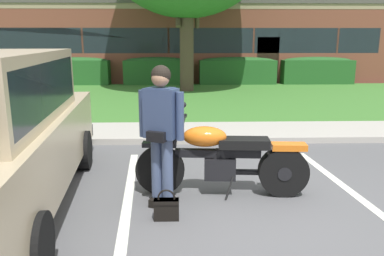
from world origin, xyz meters
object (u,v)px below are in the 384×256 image
at_px(hedge_left, 76,71).
at_px(hedge_right, 317,70).
at_px(handbag, 166,207).
at_px(hedge_center_right, 237,70).
at_px(motorcycle, 228,158).
at_px(hedge_center_left, 157,71).
at_px(rider_person, 161,126).
at_px(brick_building, 172,42).

xyz_separation_m(hedge_left, hedge_right, (10.72, 0.00, 0.00)).
xyz_separation_m(handbag, hedge_center_right, (2.68, 13.12, 0.51)).
xyz_separation_m(motorcycle, hedge_center_left, (-1.66, 12.41, 0.16)).
relative_size(rider_person, hedge_right, 0.54).
relative_size(hedge_center_left, hedge_center_right, 0.85).
distance_m(rider_person, hedge_center_right, 13.03).
relative_size(handbag, hedge_right, 0.11).
xyz_separation_m(motorcycle, handbag, (-0.77, -0.71, -0.34)).
height_order(hedge_center_right, hedge_right, same).
distance_m(rider_person, hedge_center_left, 12.76).
bearing_deg(hedge_center_left, hedge_left, 180.00).
xyz_separation_m(motorcycle, brick_building, (-1.13, 18.52, 1.38)).
distance_m(rider_person, hedge_left, 13.47).
height_order(handbag, hedge_center_left, hedge_center_left).
bearing_deg(brick_building, hedge_center_right, -63.49).
distance_m(motorcycle, handbag, 1.10).
bearing_deg(hedge_left, brick_building, 56.15).
bearing_deg(motorcycle, handbag, -137.37).
distance_m(hedge_right, brick_building, 9.09).
bearing_deg(brick_building, hedge_left, -123.85).
bearing_deg(hedge_right, handbag, -115.51).
height_order(rider_person, handbag, rider_person).
xyz_separation_m(rider_person, hedge_right, (6.32, 12.73, -0.34)).
height_order(motorcycle, handbag, motorcycle).
xyz_separation_m(rider_person, brick_building, (-0.30, 18.84, 0.88)).
bearing_deg(hedge_center_right, hedge_left, -180.00).
bearing_deg(handbag, hedge_center_right, 78.44).
relative_size(hedge_left, hedge_center_left, 1.04).
xyz_separation_m(hedge_center_left, hedge_center_right, (3.57, 0.00, 0.00)).
xyz_separation_m(rider_person, hedge_center_left, (-0.83, 12.73, -0.34)).
bearing_deg(hedge_left, rider_person, -70.92).
distance_m(hedge_left, hedge_center_left, 3.57).
height_order(hedge_center_right, brick_building, brick_building).
bearing_deg(rider_person, hedge_right, 63.59).
distance_m(motorcycle, rider_person, 1.02).
distance_m(handbag, hedge_center_right, 13.40).
bearing_deg(hedge_left, handbag, -71.20).
distance_m(motorcycle, hedge_center_left, 12.52).
height_order(handbag, hedge_left, hedge_left).
distance_m(hedge_center_right, brick_building, 6.94).
xyz_separation_m(hedge_left, brick_building, (4.10, 6.11, 1.22)).
height_order(hedge_center_left, hedge_center_right, same).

